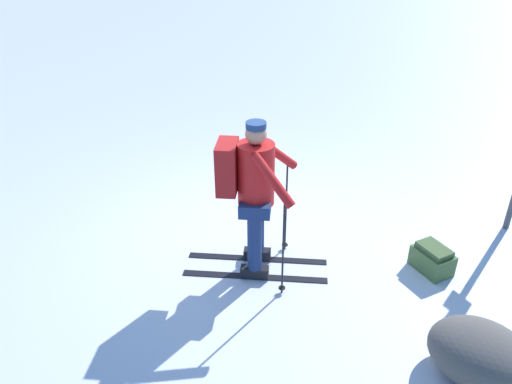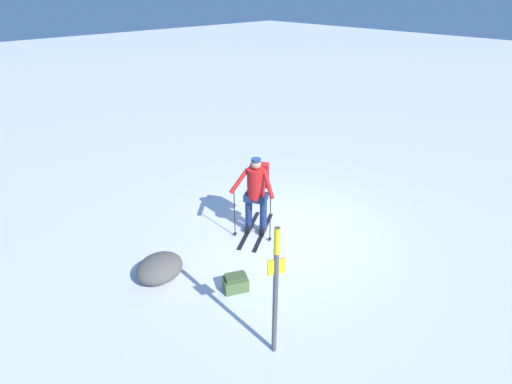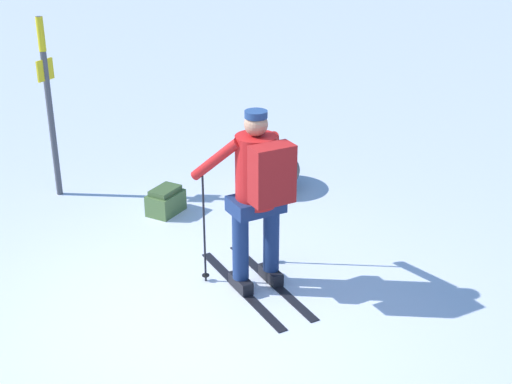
# 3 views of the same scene
# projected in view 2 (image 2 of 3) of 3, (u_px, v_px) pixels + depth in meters

# --- Properties ---
(ground_plane) EXTENTS (80.00, 80.00, 0.00)m
(ground_plane) POSITION_uv_depth(u_px,v_px,m) (286.00, 231.00, 8.70)
(ground_plane) COLOR white
(skier) EXTENTS (1.54, 1.18, 1.71)m
(skier) POSITION_uv_depth(u_px,v_px,m) (257.00, 189.00, 8.26)
(skier) COLOR black
(skier) RESTS_ON ground_plane
(dropped_backpack) EXTENTS (0.50, 0.44, 0.30)m
(dropped_backpack) POSITION_uv_depth(u_px,v_px,m) (236.00, 283.00, 6.97)
(dropped_backpack) COLOR #4C6B38
(dropped_backpack) RESTS_ON ground_plane
(trail_marker) EXTENTS (0.23, 0.13, 2.13)m
(trail_marker) POSITION_uv_depth(u_px,v_px,m) (276.00, 283.00, 5.28)
(trail_marker) COLOR #4C4C51
(trail_marker) RESTS_ON ground_plane
(rock_boulder) EXTENTS (0.86, 0.73, 0.47)m
(rock_boulder) POSITION_uv_depth(u_px,v_px,m) (160.00, 268.00, 7.18)
(rock_boulder) COLOR #5B5651
(rock_boulder) RESTS_ON ground_plane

